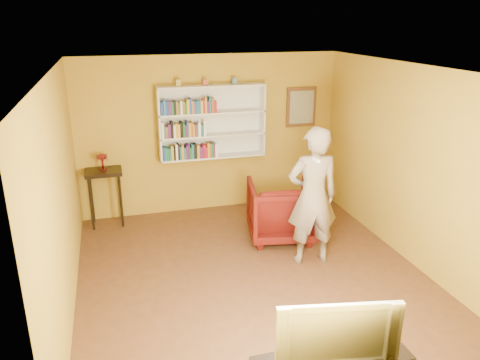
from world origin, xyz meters
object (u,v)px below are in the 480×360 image
object	(u,v)px
ruby_lustre	(102,158)
television	(335,328)
console_table	(104,180)
bookshelf	(211,122)
person	(313,197)
armchair	(281,210)

from	to	relation	value
ruby_lustre	television	xyz separation A→B (m)	(1.85, -4.50, -0.34)
ruby_lustre	console_table	bearing A→B (deg)	126.87
bookshelf	person	bearing A→B (deg)	-67.86
bookshelf	television	world-z (taller)	bookshelf
bookshelf	armchair	xyz separation A→B (m)	(0.76, -1.40, -1.14)
console_table	armchair	xyz separation A→B (m)	(2.59, -1.24, -0.33)
television	armchair	bearing A→B (deg)	88.10
console_table	ruby_lustre	xyz separation A→B (m)	(0.00, -0.00, 0.36)
person	ruby_lustre	bearing A→B (deg)	-32.55
television	console_table	bearing A→B (deg)	123.22
television	ruby_lustre	bearing A→B (deg)	123.22
bookshelf	console_table	bearing A→B (deg)	-175.00
ruby_lustre	armchair	distance (m)	2.95
console_table	television	xyz separation A→B (m)	(1.85, -4.50, 0.01)
bookshelf	armchair	distance (m)	1.96
armchair	television	bearing A→B (deg)	87.74
console_table	bookshelf	bearing A→B (deg)	5.00
console_table	person	distance (m)	3.42
ruby_lustre	person	xyz separation A→B (m)	(2.73, -2.06, -0.17)
bookshelf	ruby_lustre	bearing A→B (deg)	-175.00
console_table	armchair	size ratio (longest dim) A/B	0.95
bookshelf	ruby_lustre	xyz separation A→B (m)	(-1.82, -0.16, -0.46)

